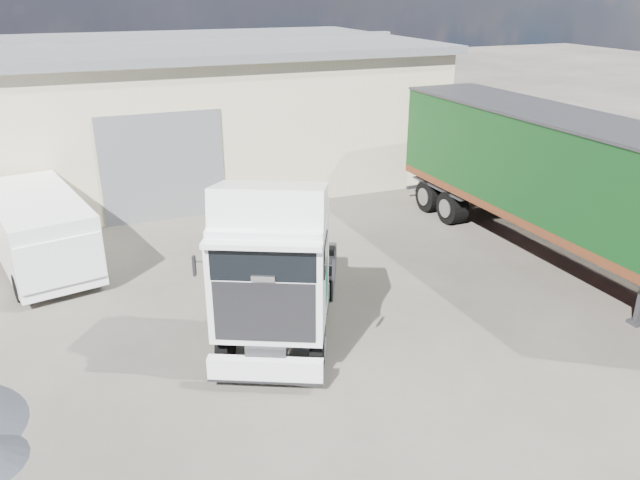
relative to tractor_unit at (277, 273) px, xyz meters
name	(u,v)px	position (x,y,z in m)	size (l,w,h in m)	color
ground	(339,358)	(0.97, -1.18, -1.65)	(120.00, 120.00, 0.00)	#292621
warehouse	(31,117)	(-5.02, 14.82, 1.01)	(30.60, 12.60, 5.42)	beige
brick_boundary_wall	(571,172)	(12.47, 4.82, -0.40)	(0.35, 26.00, 2.50)	maroon
tractor_unit	(277,273)	(0.00, 0.00, 0.00)	(4.47, 6.11, 3.92)	black
box_trailer	(558,173)	(8.81, 1.58, 0.86)	(2.94, 12.41, 4.10)	#2D2D30
panel_van	(41,234)	(-4.81, 5.89, -0.57)	(3.11, 5.42, 2.08)	black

